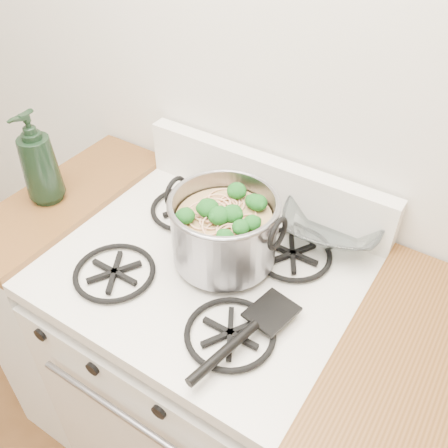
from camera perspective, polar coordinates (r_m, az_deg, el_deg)
gas_range at (r=1.63m, az=-1.81°, el=-16.39°), size 0.76×0.66×0.92m
counter_left at (r=1.84m, az=-14.96°, el=-8.17°), size 0.25×0.65×0.92m
stock_pot at (r=1.21m, az=-0.00°, el=-0.67°), size 0.30×0.27×0.18m
spatula at (r=1.14m, az=5.49°, el=-9.74°), size 0.34×0.36×0.02m
glass_bowl at (r=1.36m, az=12.27°, el=-0.31°), size 0.13×0.13×0.03m
bottle at (r=1.46m, az=-20.52°, el=7.09°), size 0.11×0.11×0.28m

